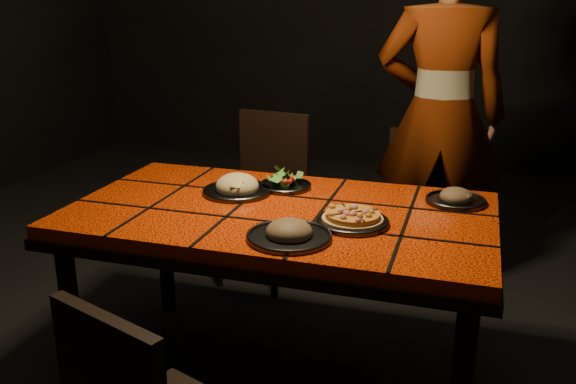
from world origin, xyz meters
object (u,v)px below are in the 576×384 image
(chair_far_left, at_px, (266,186))
(diner, at_px, (441,116))
(dining_table, at_px, (280,227))
(plate_pizza, at_px, (352,220))
(plate_pasta, at_px, (237,187))
(chair_far_right, at_px, (417,200))

(chair_far_left, bearing_deg, diner, 20.93)
(dining_table, height_order, plate_pizza, plate_pizza)
(plate_pizza, distance_m, plate_pasta, 0.57)
(chair_far_right, xyz_separation_m, diner, (0.08, 0.09, 0.45))
(diner, bearing_deg, chair_far_left, 8.99)
(diner, distance_m, plate_pasta, 1.27)
(dining_table, xyz_separation_m, diner, (0.51, 1.15, 0.26))
(plate_pasta, bearing_deg, plate_pizza, -21.92)
(diner, bearing_deg, plate_pizza, 75.75)
(plate_pizza, height_order, plate_pasta, plate_pasta)
(chair_far_right, bearing_deg, diner, 56.88)
(chair_far_left, distance_m, plate_pizza, 1.25)
(chair_far_right, bearing_deg, dining_table, -102.65)
(dining_table, distance_m, chair_far_left, 1.02)
(chair_far_left, height_order, plate_pizza, chair_far_left)
(diner, distance_m, plate_pizza, 1.26)
(chair_far_right, bearing_deg, plate_pizza, -86.94)
(chair_far_left, bearing_deg, chair_far_right, 15.98)
(chair_far_left, xyz_separation_m, chair_far_right, (0.81, 0.12, -0.04))
(chair_far_right, xyz_separation_m, plate_pasta, (-0.65, -0.93, 0.29))
(plate_pizza, bearing_deg, diner, 80.35)
(diner, relative_size, plate_pasta, 6.50)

